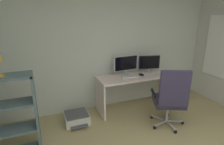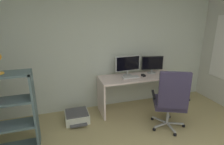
% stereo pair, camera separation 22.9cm
% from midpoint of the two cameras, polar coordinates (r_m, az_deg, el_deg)
% --- Properties ---
extents(wall_back, '(4.91, 0.10, 2.68)m').
position_cam_midpoint_polar(wall_back, '(3.92, -0.24, 8.20)').
color(wall_back, silver).
rests_on(wall_back, ground).
extents(desk, '(1.60, 0.57, 0.74)m').
position_cam_midpoint_polar(desk, '(3.97, 9.33, -3.69)').
color(desk, silver).
rests_on(desk, ground).
extents(monitor_main, '(0.54, 0.18, 0.42)m').
position_cam_midpoint_polar(monitor_main, '(3.84, 6.53, 2.54)').
color(monitor_main, '#B2B5B7').
rests_on(monitor_main, desk).
extents(monitor_secondary, '(0.46, 0.18, 0.37)m').
position_cam_midpoint_polar(monitor_secondary, '(4.11, 13.74, 2.60)').
color(monitor_secondary, '#B2B5B7').
rests_on(monitor_secondary, desk).
extents(keyboard, '(0.34, 0.14, 0.02)m').
position_cam_midpoint_polar(keyboard, '(3.79, 7.44, -1.44)').
color(keyboard, silver).
rests_on(keyboard, desk).
extents(computer_mouse, '(0.07, 0.10, 0.03)m').
position_cam_midpoint_polar(computer_mouse, '(3.92, 11.21, -0.88)').
color(computer_mouse, black).
rests_on(computer_mouse, desk).
extents(office_chair, '(0.69, 0.71, 1.13)m').
position_cam_midpoint_polar(office_chair, '(3.36, 19.38, -7.74)').
color(office_chair, '#B7BABC').
rests_on(office_chair, ground).
extents(printer, '(0.44, 0.50, 0.19)m').
position_cam_midpoint_polar(printer, '(3.72, -8.89, -13.14)').
color(printer, silver).
rests_on(printer, ground).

